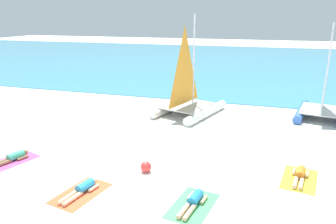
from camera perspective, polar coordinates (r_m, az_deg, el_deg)
The scene contains 13 objects.
ground_plane at distance 19.23m, azimuth 4.02°, elevation 0.25°, with size 120.00×120.00×0.00m, color white.
ocean_water at distance 40.72m, azimuth 11.39°, elevation 8.70°, with size 120.00×40.00×0.05m, color teal.
sailboat_blue at distance 19.46m, azimuth 25.40°, elevation 1.16°, with size 3.16×4.27×5.06m.
sailboat_white at distance 18.35m, azimuth 3.55°, elevation 2.12°, with size 3.78×4.80×5.50m.
towel_leftmost at distance 14.04m, azimuth -25.77°, elevation -7.76°, with size 1.10×1.90×0.01m, color #D84C99.
sunbather_leftmost at distance 14.02m, azimuth -25.60°, elevation -7.21°, with size 0.84×1.54×0.30m.
towel_center_left at distance 10.94m, azimuth -15.01°, elevation -13.58°, with size 1.10×1.90×0.01m, color #EA5933.
sunbather_center_left at distance 10.92m, azimuth -14.82°, elevation -12.87°, with size 0.69×1.56×0.30m.
towel_center_right at distance 10.01m, azimuth 4.33°, elevation -16.05°, with size 1.10×1.90×0.01m, color #4CB266.
sunbather_center_right at distance 10.00m, azimuth 4.50°, elevation -15.26°, with size 0.65×1.57×0.30m.
towel_rightmost at distance 12.25m, azimuth 22.03°, elevation -10.84°, with size 1.10×1.90×0.01m, color yellow.
sunbather_rightmost at distance 12.26m, azimuth 22.13°, elevation -10.19°, with size 0.65×1.57×0.30m.
beach_ball at distance 11.81m, azimuth -3.91°, elevation -9.56°, with size 0.40×0.40×0.40m, color red.
Camera 1 is at (4.19, -7.97, 5.40)m, focal length 34.78 mm.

